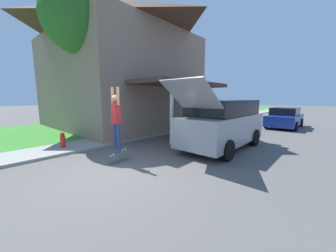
% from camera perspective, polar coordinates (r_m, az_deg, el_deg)
% --- Properties ---
extents(ground_plane, '(120.00, 120.00, 0.00)m').
position_cam_1_polar(ground_plane, '(5.87, -16.40, -13.12)').
color(ground_plane, '#54514F').
extents(lawn, '(10.00, 80.00, 0.08)m').
position_cam_1_polar(lawn, '(15.59, -13.13, 0.61)').
color(lawn, '#387F2D').
rests_on(lawn, ground_plane).
extents(sidewalk, '(1.80, 80.00, 0.10)m').
position_cam_1_polar(sidewalk, '(12.27, -1.27, -1.22)').
color(sidewalk, gray).
rests_on(sidewalk, ground_plane).
extents(house, '(12.56, 9.13, 9.00)m').
position_cam_1_polar(house, '(15.11, -14.88, 18.21)').
color(house, '#89705B').
rests_on(house, lawn).
extents(lawn_tree_near, '(3.48, 3.48, 7.67)m').
position_cam_1_polar(lawn_tree_near, '(11.39, -25.45, 27.40)').
color(lawn_tree_near, brown).
rests_on(lawn_tree_near, lawn).
extents(suv_parked, '(2.03, 5.25, 2.71)m').
position_cam_1_polar(suv_parked, '(8.26, 16.36, 0.90)').
color(suv_parked, gray).
rests_on(suv_parked, ground_plane).
extents(car_down_street, '(1.94, 4.13, 1.45)m').
position_cam_1_polar(car_down_street, '(16.01, 31.98, 2.12)').
color(car_down_street, navy).
rests_on(car_down_street, ground_plane).
extents(skateboarder, '(0.41, 0.23, 2.02)m').
position_cam_1_polar(skateboarder, '(6.33, -15.55, 2.56)').
color(skateboarder, navy).
rests_on(skateboarder, ground_plane).
extents(skateboard, '(0.27, 0.79, 0.28)m').
position_cam_1_polar(skateboard, '(6.55, -14.72, -8.23)').
color(skateboard, '#236B99').
rests_on(skateboard, ground_plane).
extents(fire_hydrant, '(0.20, 0.20, 0.62)m').
position_cam_1_polar(fire_hydrant, '(8.87, -29.41, -3.81)').
color(fire_hydrant, red).
rests_on(fire_hydrant, sidewalk).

